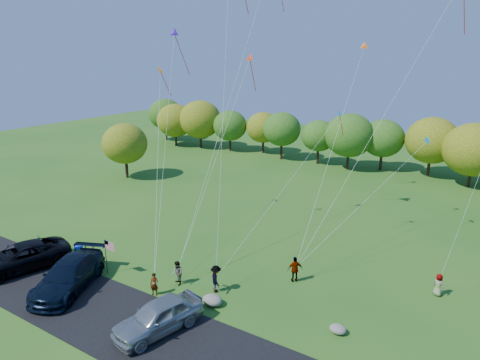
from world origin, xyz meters
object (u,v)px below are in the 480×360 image
(flyer_a, at_px, (154,284))
(flyer_e, at_px, (438,285))
(flyer_b, at_px, (177,273))
(flyer_c, at_px, (216,279))
(minivan_dark, at_px, (21,257))
(minivan_silver, at_px, (158,316))
(minivan_navy, at_px, (68,276))
(flyer_d, at_px, (295,269))
(trash_barrel, at_px, (79,251))
(park_bench, at_px, (42,245))

(flyer_a, xyz_separation_m, flyer_e, (15.62, 9.79, -0.01))
(flyer_b, bearing_deg, flyer_e, 60.56)
(flyer_c, bearing_deg, flyer_b, 54.93)
(minivan_dark, xyz_separation_m, minivan_silver, (13.48, -0.17, -0.01))
(minivan_dark, height_order, flyer_b, minivan_dark)
(minivan_navy, bearing_deg, minivan_dark, 156.75)
(minivan_navy, height_order, flyer_c, minivan_navy)
(flyer_d, bearing_deg, trash_barrel, -21.98)
(minivan_dark, xyz_separation_m, park_bench, (-1.39, 2.55, -0.39))
(flyer_d, bearing_deg, park_bench, -22.33)
(flyer_c, bearing_deg, minivan_navy, 72.19)
(flyer_c, relative_size, park_bench, 0.97)
(minivan_silver, bearing_deg, flyer_b, 132.37)
(minivan_silver, relative_size, flyer_b, 3.16)
(park_bench, xyz_separation_m, trash_barrel, (3.20, 0.98, -0.11))
(park_bench, bearing_deg, flyer_d, 41.66)
(flyer_a, height_order, flyer_d, flyer_d)
(flyer_c, relative_size, flyer_d, 1.01)
(park_bench, bearing_deg, minivan_dark, -38.64)
(flyer_b, bearing_deg, flyer_c, 46.32)
(flyer_e, xyz_separation_m, trash_barrel, (-24.42, -8.82, -0.28))
(flyer_c, distance_m, park_bench, 15.35)
(minivan_dark, bearing_deg, minivan_silver, 17.07)
(flyer_e, relative_size, park_bench, 0.79)
(minivan_navy, height_order, flyer_d, minivan_navy)
(minivan_navy, distance_m, flyer_b, 7.17)
(minivan_dark, distance_m, flyer_a, 10.91)
(flyer_b, distance_m, trash_barrel, 9.25)
(minivan_silver, xyz_separation_m, trash_barrel, (-11.67, 3.70, -0.49))
(flyer_a, bearing_deg, trash_barrel, 154.06)
(flyer_d, distance_m, flyer_e, 9.26)
(minivan_dark, height_order, trash_barrel, minivan_dark)
(flyer_e, bearing_deg, minivan_silver, 73.75)
(flyer_d, distance_m, trash_barrel, 16.72)
(flyer_a, height_order, flyer_e, flyer_a)
(minivan_dark, height_order, flyer_a, minivan_dark)
(flyer_b, distance_m, flyer_c, 2.82)
(flyer_a, xyz_separation_m, flyer_c, (3.15, 2.47, 0.16))
(minivan_navy, distance_m, flyer_a, 5.87)
(flyer_e, bearing_deg, minivan_dark, 54.49)
(minivan_dark, bearing_deg, park_bench, 136.34)
(minivan_silver, height_order, flyer_a, minivan_silver)
(flyer_d, distance_m, park_bench, 20.05)
(flyer_d, relative_size, park_bench, 0.95)
(flyer_e, distance_m, trash_barrel, 25.96)
(flyer_a, distance_m, park_bench, 11.99)
(flyer_e, bearing_deg, flyer_d, 50.33)
(minivan_dark, relative_size, trash_barrel, 6.90)
(minivan_navy, height_order, trash_barrel, minivan_navy)
(minivan_silver, height_order, flyer_e, minivan_silver)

